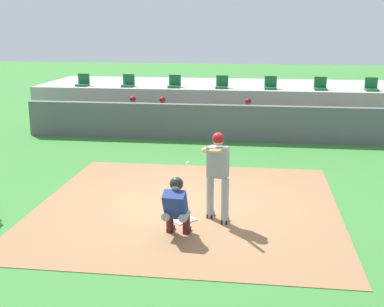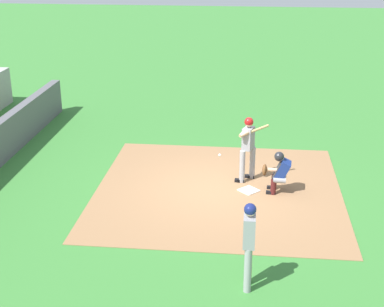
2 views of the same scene
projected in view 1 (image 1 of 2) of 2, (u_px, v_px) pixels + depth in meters
ground_plane at (188, 206)px, 10.92m from camera, size 80.00×80.00×0.00m
dirt_infield at (188, 206)px, 10.92m from camera, size 6.40×6.40×0.01m
home_plate at (182, 219)px, 10.14m from camera, size 0.62×0.62×0.02m
batter_at_plate at (217, 171)px, 9.87m from camera, size 0.59×0.86×1.80m
catcher_crouched at (176, 204)px, 9.30m from camera, size 0.51×1.89×1.13m
dugout_wall at (215, 122)px, 17.01m from camera, size 13.00×0.30×1.20m
dugout_bench at (217, 128)px, 18.06m from camera, size 11.80×0.44×0.45m
dugout_player_0 at (132, 114)px, 18.19m from camera, size 0.49×0.70×1.30m
dugout_player_1 at (162, 115)px, 18.05m from camera, size 0.49×0.70×1.30m
dugout_player_2 at (248, 117)px, 17.66m from camera, size 0.49×0.70×1.30m
stands_platform at (224, 100)px, 21.20m from camera, size 15.00×4.40×1.40m
stadium_seat_0 at (83, 82)px, 20.26m from camera, size 0.46×0.46×0.48m
stadium_seat_1 at (128, 83)px, 20.02m from camera, size 0.46×0.46×0.48m
stadium_seat_2 at (175, 84)px, 19.78m from camera, size 0.46×0.46×0.48m
stadium_seat_3 at (222, 85)px, 19.54m from camera, size 0.46×0.46×0.48m
stadium_seat_4 at (271, 85)px, 19.30m from camera, size 0.46×0.46×0.48m
stadium_seat_5 at (320, 86)px, 19.06m from camera, size 0.46×0.46×0.48m
stadium_seat_6 at (372, 87)px, 18.82m from camera, size 0.46×0.46×0.48m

